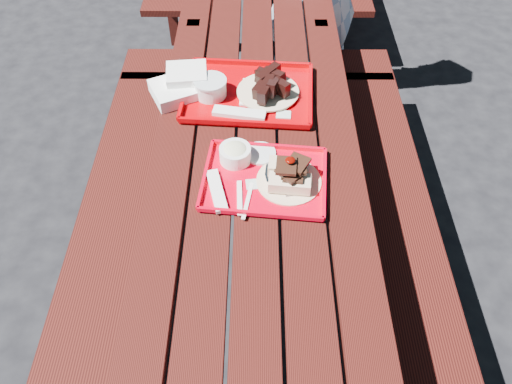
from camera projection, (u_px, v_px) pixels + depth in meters
ground at (256, 285)px, 2.27m from camera, size 60.00×60.00×0.00m
picnic_table_near at (256, 207)px, 1.85m from camera, size 1.41×2.40×0.75m
near_tray at (265, 171)px, 1.67m from camera, size 0.44×0.36×0.13m
far_tray at (246, 92)px, 1.95m from camera, size 0.53×0.43×0.08m
white_cloth at (183, 85)px, 1.96m from camera, size 0.28×0.25×0.09m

